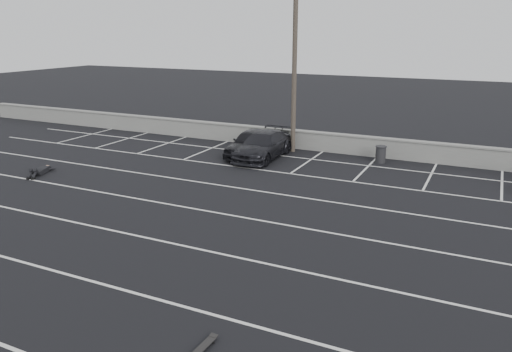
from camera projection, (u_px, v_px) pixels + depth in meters
The scene contains 9 objects.
ground at pixel (157, 240), 16.08m from camera, with size 120.00×120.00×0.00m, color black.
seawall at pixel (307, 140), 28.02m from camera, with size 50.00×0.45×1.06m.
stall_lines at pixel (222, 199), 19.92m from camera, with size 36.00×20.05×0.01m.
car_left at pixel (252, 143), 26.58m from camera, with size 1.68×4.17×1.42m, color black.
car_right at pixel (263, 145), 26.09m from camera, with size 1.92×4.72×1.37m, color black.
utility_pole at pixel (295, 60), 26.31m from camera, with size 1.30×0.26×9.75m.
trash_bin at pixel (381, 154), 25.27m from camera, with size 0.69×0.69×0.86m.
person at pixel (42, 168), 23.55m from camera, with size 1.71×2.53×0.47m, color black, non-canonical shape.
skateboard at pixel (204, 346), 10.60m from camera, with size 0.22×0.73×0.09m.
Camera 1 is at (9.31, -11.98, 6.56)m, focal length 35.00 mm.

